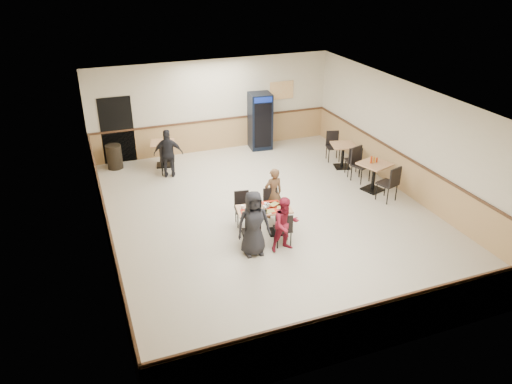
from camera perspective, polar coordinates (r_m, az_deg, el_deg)
name	(u,v)px	position (r m, az deg, el deg)	size (l,w,h in m)	color
ground	(271,216)	(12.68, 1.71, -2.78)	(10.00, 10.00, 0.00)	beige
room_shell	(293,151)	(15.19, 4.30, 4.67)	(10.00, 10.00, 10.00)	silver
main_table	(264,217)	(11.71, 0.92, -2.88)	(1.35, 0.82, 0.68)	black
main_chairs	(262,218)	(11.71, 0.71, -2.99)	(1.34, 1.64, 0.86)	black
diner_woman_left	(254,223)	(10.83, -0.29, -3.61)	(0.74, 0.48, 1.51)	black
diner_woman_right	(286,224)	(11.03, 3.40, -3.72)	(0.63, 0.49, 1.29)	maroon
diner_man_opposite	(273,193)	(12.35, 2.00, -0.14)	(0.48, 0.32, 1.32)	brown
lone_diner	(168,154)	(14.80, -9.98, 4.34)	(0.85, 0.35, 1.45)	black
tabletop_clutter	(265,208)	(11.57, 1.08, -1.87)	(1.12, 0.69, 0.12)	#B71F0C
side_table_near	(374,172)	(14.17, 13.33, 2.20)	(0.96, 0.96, 0.82)	black
side_table_near_chair_south	(387,183)	(13.70, 14.79, 1.05)	(0.48, 0.48, 1.03)	black
side_table_near_chair_north	(361,165)	(14.67, 11.95, 3.09)	(0.48, 0.48, 1.03)	black
side_table_far	(343,152)	(15.52, 9.90, 4.50)	(0.86, 0.86, 0.75)	black
side_table_far_chair_south	(353,160)	(15.06, 11.02, 3.61)	(0.44, 0.44, 0.95)	black
side_table_far_chair_north	(333,146)	(16.01, 8.83, 5.18)	(0.44, 0.44, 0.95)	black
condiment_caddy	(373,160)	(14.05, 13.27, 3.60)	(0.23, 0.06, 0.20)	#AB310C
back_table	(163,150)	(15.67, -10.57, 4.71)	(0.85, 0.85, 0.77)	black
back_table_chair_lone	(167,158)	(15.12, -10.11, 3.84)	(0.45, 0.45, 0.97)	black
pepsi_cooler	(260,121)	(16.73, 0.48, 8.11)	(0.77, 0.78, 1.87)	black
trash_bin	(114,157)	(15.90, -15.89, 3.90)	(0.47, 0.47, 0.74)	black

